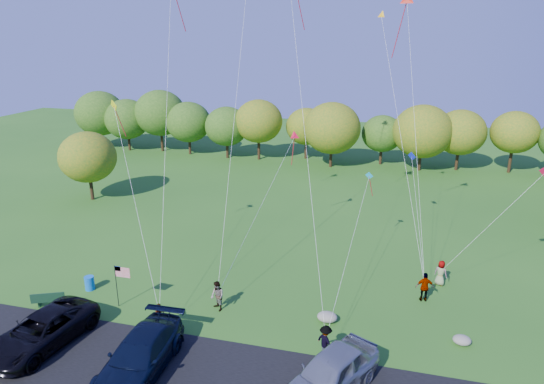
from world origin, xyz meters
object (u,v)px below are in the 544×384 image
Objects in this scene: trash_barrel at (90,283)px; minivan_navy at (140,355)px; flyer_c at (326,341)px; flyer_e at (441,273)px; flyer_d at (425,287)px; minivan_dark at (42,331)px; flyer_a at (160,317)px; park_bench at (49,300)px; flyer_b at (217,296)px; minivan_silver at (331,373)px.

minivan_navy is at bearing -41.43° from trash_barrel.
flyer_c is 11.35m from flyer_e.
flyer_d reaches higher than flyer_c.
minivan_dark reaches higher than flyer_c.
park_bench is at bearing 162.19° from flyer_a.
flyer_d is (14.69, 7.03, 0.17)m from flyer_a.
flyer_e is (6.29, 9.45, -0.01)m from flyer_c.
flyer_c reaches higher than flyer_a.
flyer_d reaches higher than park_bench.
minivan_navy reaches higher than flyer_c.
minivan_navy is 3.71× the size of flyer_e.
trash_barrel is at bearing -140.17° from flyer_b.
flyer_c reaches higher than trash_barrel.
flyer_d is at bearing 11.07° from trash_barrel.
flyer_d is (13.86, 10.69, -0.03)m from minivan_navy.
flyer_b reaches higher than flyer_a.
flyer_b is at bearing 16.71° from flyer_c.
minivan_navy reaches higher than flyer_a.
minivan_dark is at bearing 49.48° from flyer_c.
flyer_b is 12.96m from flyer_d.
flyer_b is 9.06m from trash_barrel.
flyer_c is 16.34m from trash_barrel.
flyer_d is 21.67m from trash_barrel.
flyer_b is 0.97× the size of park_bench.
flyer_e is at bearing 67.65° from flyer_b.
minivan_dark is 1.08× the size of minivan_silver.
flyer_e is at bearing -85.86° from flyer_c.
flyer_e is 25.12m from park_bench.
minivan_dark is 3.63× the size of flyer_e.
flyer_d reaches higher than trash_barrel.
flyer_d is (12.22, 4.32, 0.02)m from flyer_b.
flyer_d is at bearing 9.34° from flyer_a.
trash_barrel is at bearing 110.56° from minivan_dark.
minivan_dark reaches higher than flyer_e.
park_bench is 2.08× the size of trash_barrel.
minivan_silver is 10.69m from flyer_d.
park_bench is (-17.73, 2.85, -0.47)m from minivan_silver.
minivan_navy is 9.38m from minivan_silver.
flyer_c is at bearing 130.79° from minivan_silver.
flyer_c is (14.85, 3.07, -0.05)m from minivan_dark.
minivan_silver is (9.33, 1.01, 0.06)m from minivan_navy.
minivan_silver reaches higher than minivan_dark.
minivan_silver is at bearing 5.96° from flyer_b.
minivan_dark is 6.21m from minivan_navy.
flyer_b is 7.54m from flyer_c.
flyer_a is 9.51m from flyer_c.
trash_barrel is (-9.04, 0.16, -0.48)m from flyer_b.
flyer_c is at bearing 20.61° from minivan_dark.
minivan_navy is at bearing 26.71° from flyer_d.
minivan_dark is 3.97m from park_bench.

